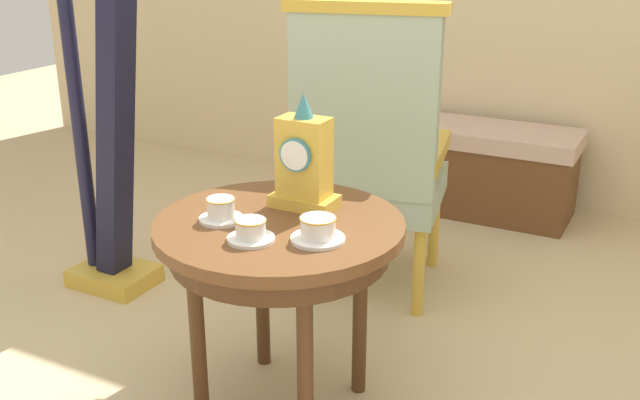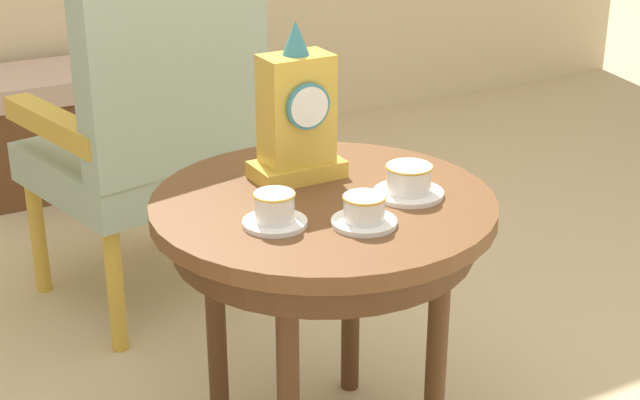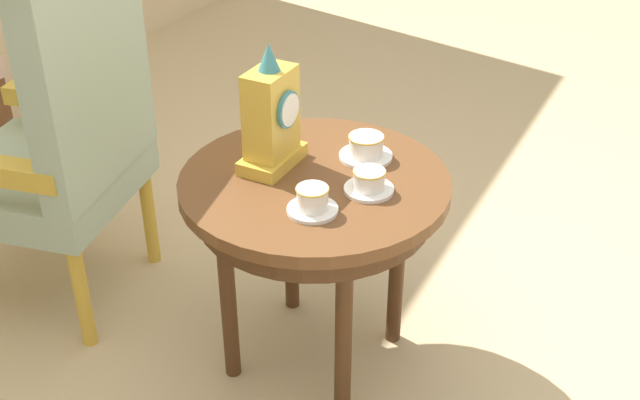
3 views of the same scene
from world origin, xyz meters
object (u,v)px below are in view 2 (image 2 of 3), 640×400
Objects in this scene: mantel_clock at (297,117)px; window_bench at (95,122)px; armchair at (154,108)px; side_table at (323,232)px; teacup_left at (275,211)px; teacup_center at (410,182)px; teacup_right at (364,212)px.

mantel_clock is 1.83m from window_bench.
armchair is 1.24× the size of window_bench.
teacup_left is at bearing -152.90° from side_table.
teacup_center is at bearing -74.93° from armchair.
teacup_right is at bearing -91.14° from mantel_clock.
teacup_center is 0.89m from armchair.
mantel_clock reaches higher than teacup_left.
teacup_left is 0.86× the size of teacup_center.
side_table is at bearing -92.15° from window_bench.
armchair reaches higher than teacup_center.
teacup_left is 0.99× the size of teacup_right.
mantel_clock is at bearing -82.84° from armchair.
mantel_clock is at bearing -92.01° from window_bench.
mantel_clock is at bearing 85.94° from side_table.
teacup_right is 0.17m from teacup_center.
window_bench is (0.07, 2.03, -0.41)m from teacup_right.
window_bench is (0.14, 1.09, -0.37)m from armchair.
teacup_right is at bearing -91.89° from window_bench.
teacup_right is 2.07m from window_bench.
mantel_clock is at bearing 52.74° from teacup_left.
window_bench is (0.07, 1.88, -0.31)m from side_table.
teacup_left reaches higher than window_bench.
side_table is 0.20m from teacup_center.
teacup_center is at bearing 26.10° from teacup_right.
mantel_clock is (0.01, 0.13, 0.21)m from side_table.
teacup_center is (0.15, 0.08, 0.00)m from teacup_right.
teacup_center reaches higher than side_table.
teacup_left is 0.37× the size of mantel_clock.
teacup_right is 0.94m from armchair.
teacup_center is 0.16× the size of window_bench.
armchair reaches higher than mantel_clock.
teacup_left is 2.01m from window_bench.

